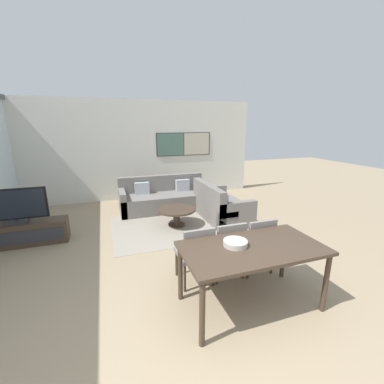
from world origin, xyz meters
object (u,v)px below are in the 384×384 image
tv_console (19,234)px  sofa_main (164,198)px  sofa_side (219,207)px  television (14,206)px  dining_chair_right (257,241)px  coffee_table (177,213)px  dining_chair_left (196,251)px  fruit_bowl (235,243)px  dining_chair_centre (227,246)px  dining_table (252,253)px

tv_console → sofa_main: bearing=21.7°
sofa_side → television: bearing=90.9°
tv_console → dining_chair_right: (3.58, -2.14, 0.27)m
sofa_side → tv_console: bearing=90.9°
television → coffee_table: (2.95, -0.04, -0.45)m
sofa_main → television: bearing=-158.3°
television → coffee_table: size_ratio=1.32×
dining_chair_left → fruit_bowl: (0.29, -0.53, 0.33)m
tv_console → dining_chair_centre: (3.11, -2.13, 0.27)m
dining_chair_left → sofa_main: bearing=84.7°
dining_chair_right → sofa_side: bearing=79.3°
dining_chair_centre → fruit_bowl: (-0.18, -0.54, 0.33)m
sofa_side → dining_chair_left: (-1.36, -2.20, 0.21)m
dining_chair_left → dining_table: bearing=-52.7°
coffee_table → dining_chair_left: dining_chair_left is taller
television → sofa_side: bearing=0.9°
sofa_side → sofa_main: bearing=43.3°
coffee_table → dining_chair_centre: size_ratio=0.94×
dining_table → dining_chair_right: dining_chair_right is taller
tv_console → fruit_bowl: (2.93, -2.67, 0.60)m
tv_console → dining_table: dining_table is taller
tv_console → dining_chair_left: size_ratio=1.91×
sofa_side → dining_chair_centre: size_ratio=1.84×
coffee_table → dining_chair_centre: (0.16, -2.08, 0.19)m
dining_chair_left → dining_chair_right: same height
dining_chair_centre → coffee_table: bearing=94.4°
tv_console → dining_chair_centre: dining_chair_centre is taller
dining_table → fruit_bowl: 0.23m
dining_chair_right → fruit_bowl: (-0.65, -0.53, 0.33)m
dining_chair_centre → sofa_main: bearing=92.8°
tv_console → dining_chair_left: 3.41m
dining_chair_left → dining_chair_centre: bearing=1.7°
dining_table → sofa_main: bearing=92.4°
fruit_bowl → dining_table: bearing=-26.9°
television → dining_table: size_ratio=0.65×
television → dining_chair_right: 4.18m
sofa_side → dining_chair_left: size_ratio=1.84×
tv_console → sofa_side: sofa_side is taller
dining_chair_right → fruit_bowl: 0.90m
sofa_side → dining_table: (-0.89, -2.82, 0.42)m
coffee_table → dining_table: (0.16, -2.71, 0.41)m
coffee_table → fruit_bowl: 2.68m
dining_chair_left → dining_chair_centre: size_ratio=1.00×
tv_console → sofa_main: sofa_main is taller
sofa_main → coffee_table: 1.22m
television → fruit_bowl: 3.97m
sofa_side → dining_table: sofa_side is taller
tv_console → television: 0.53m
coffee_table → television: bearing=179.1°
tv_console → sofa_side: bearing=0.9°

